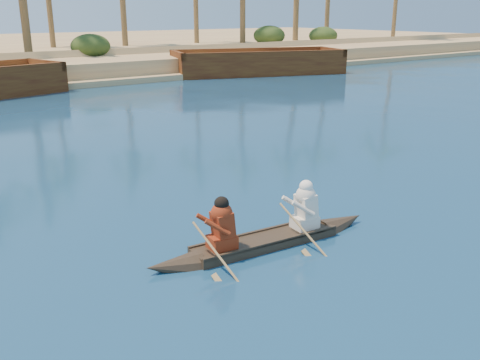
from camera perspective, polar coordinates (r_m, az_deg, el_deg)
canoe at (r=10.21m, az=2.70°, el=-5.70°), size 4.88×1.14×1.33m
barge_right at (r=39.03m, az=1.97°, el=12.27°), size 12.62×7.60×2.00m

